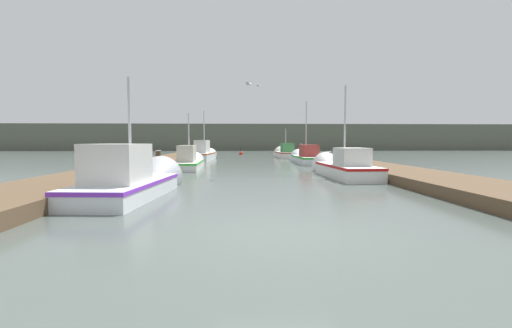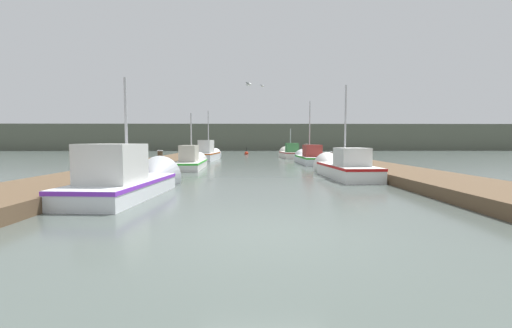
{
  "view_description": "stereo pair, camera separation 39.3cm",
  "coord_description": "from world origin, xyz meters",
  "px_view_note": "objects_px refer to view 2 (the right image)",
  "views": [
    {
      "loc": [
        -0.64,
        -5.86,
        1.61
      ],
      "look_at": [
        -0.01,
        9.51,
        0.58
      ],
      "focal_mm": 24.0,
      "sensor_mm": 36.0,
      "label": 1
    },
    {
      "loc": [
        -0.25,
        -5.88,
        1.61
      ],
      "look_at": [
        -0.01,
        9.51,
        0.58
      ],
      "focal_mm": 24.0,
      "sensor_mm": 36.0,
      "label": 2
    }
  ],
  "objects_px": {
    "mooring_piling_1": "(331,159)",
    "fishing_boat_0": "(131,179)",
    "mooring_piling_3": "(366,167)",
    "fishing_boat_2": "(192,161)",
    "mooring_piling_2": "(306,151)",
    "seagull_lead": "(249,84)",
    "channel_buoy": "(246,153)",
    "mooring_piling_0": "(160,161)",
    "fishing_boat_4": "(209,154)",
    "fishing_boat_1": "(342,167)",
    "fishing_boat_5": "(290,153)",
    "fishing_boat_3": "(309,157)",
    "seagull_1": "(263,86)"
  },
  "relations": [
    {
      "from": "seagull_lead",
      "to": "fishing_boat_4",
      "type": "bearing_deg",
      "value": -148.85
    },
    {
      "from": "mooring_piling_0",
      "to": "channel_buoy",
      "type": "distance_m",
      "value": 23.57
    },
    {
      "from": "mooring_piling_1",
      "to": "fishing_boat_1",
      "type": "bearing_deg",
      "value": -98.51
    },
    {
      "from": "fishing_boat_0",
      "to": "fishing_boat_1",
      "type": "height_order",
      "value": "fishing_boat_1"
    },
    {
      "from": "channel_buoy",
      "to": "mooring_piling_1",
      "type": "bearing_deg",
      "value": -74.57
    },
    {
      "from": "fishing_boat_3",
      "to": "mooring_piling_0",
      "type": "bearing_deg",
      "value": -143.0
    },
    {
      "from": "seagull_1",
      "to": "mooring_piling_1",
      "type": "bearing_deg",
      "value": -102.64
    },
    {
      "from": "mooring_piling_3",
      "to": "mooring_piling_1",
      "type": "bearing_deg",
      "value": 89.67
    },
    {
      "from": "fishing_boat_1",
      "to": "channel_buoy",
      "type": "bearing_deg",
      "value": 97.75
    },
    {
      "from": "mooring_piling_2",
      "to": "seagull_1",
      "type": "xyz_separation_m",
      "value": [
        -4.31,
        -6.01,
        5.11
      ]
    },
    {
      "from": "fishing_boat_1",
      "to": "fishing_boat_5",
      "type": "relative_size",
      "value": 1.1
    },
    {
      "from": "fishing_boat_0",
      "to": "seagull_lead",
      "type": "bearing_deg",
      "value": 60.05
    },
    {
      "from": "fishing_boat_2",
      "to": "mooring_piling_2",
      "type": "xyz_separation_m",
      "value": [
        8.75,
        11.86,
        0.28
      ]
    },
    {
      "from": "fishing_boat_4",
      "to": "fishing_boat_1",
      "type": "bearing_deg",
      "value": -57.08
    },
    {
      "from": "fishing_boat_0",
      "to": "mooring_piling_0",
      "type": "distance_m",
      "value": 7.68
    },
    {
      "from": "fishing_boat_4",
      "to": "fishing_boat_5",
      "type": "height_order",
      "value": "fishing_boat_4"
    },
    {
      "from": "fishing_boat_2",
      "to": "seagull_lead",
      "type": "distance_m",
      "value": 7.12
    },
    {
      "from": "mooring_piling_1",
      "to": "channel_buoy",
      "type": "xyz_separation_m",
      "value": [
        -5.52,
        19.99,
        -0.35
      ]
    },
    {
      "from": "fishing_boat_4",
      "to": "channel_buoy",
      "type": "xyz_separation_m",
      "value": [
        3.07,
        12.06,
        -0.42
      ]
    },
    {
      "from": "mooring_piling_3",
      "to": "fishing_boat_5",
      "type": "bearing_deg",
      "value": 93.59
    },
    {
      "from": "mooring_piling_0",
      "to": "mooring_piling_3",
      "type": "relative_size",
      "value": 1.12
    },
    {
      "from": "fishing_boat_0",
      "to": "fishing_boat_3",
      "type": "xyz_separation_m",
      "value": [
        7.86,
        14.5,
        -0.04
      ]
    },
    {
      "from": "fishing_boat_2",
      "to": "fishing_boat_3",
      "type": "distance_m",
      "value": 8.9
    },
    {
      "from": "fishing_boat_0",
      "to": "mooring_piling_2",
      "type": "xyz_separation_m",
      "value": [
        8.84,
        22.01,
        0.23
      ]
    },
    {
      "from": "mooring_piling_0",
      "to": "mooring_piling_1",
      "type": "distance_m",
      "value": 10.26
    },
    {
      "from": "mooring_piling_0",
      "to": "seagull_1",
      "type": "xyz_separation_m",
      "value": [
        5.65,
        8.41,
        5.22
      ]
    },
    {
      "from": "fishing_boat_2",
      "to": "channel_buoy",
      "type": "relative_size",
      "value": 5.91
    },
    {
      "from": "fishing_boat_3",
      "to": "mooring_piling_0",
      "type": "height_order",
      "value": "fishing_boat_3"
    },
    {
      "from": "fishing_boat_5",
      "to": "mooring_piling_2",
      "type": "xyz_separation_m",
      "value": [
        1.41,
        -0.87,
        0.26
      ]
    },
    {
      "from": "fishing_boat_0",
      "to": "fishing_boat_3",
      "type": "height_order",
      "value": "fishing_boat_3"
    },
    {
      "from": "fishing_boat_1",
      "to": "fishing_boat_3",
      "type": "relative_size",
      "value": 0.91
    },
    {
      "from": "fishing_boat_0",
      "to": "mooring_piling_2",
      "type": "height_order",
      "value": "fishing_boat_0"
    },
    {
      "from": "fishing_boat_4",
      "to": "channel_buoy",
      "type": "height_order",
      "value": "fishing_boat_4"
    },
    {
      "from": "fishing_boat_4",
      "to": "mooring_piling_0",
      "type": "relative_size",
      "value": 5.53
    },
    {
      "from": "mooring_piling_1",
      "to": "seagull_1",
      "type": "bearing_deg",
      "value": 128.19
    },
    {
      "from": "fishing_boat_2",
      "to": "fishing_boat_5",
      "type": "relative_size",
      "value": 1.11
    },
    {
      "from": "mooring_piling_3",
      "to": "seagull_1",
      "type": "distance_m",
      "value": 13.44
    },
    {
      "from": "fishing_boat_3",
      "to": "seagull_1",
      "type": "height_order",
      "value": "seagull_1"
    },
    {
      "from": "fishing_boat_2",
      "to": "fishing_boat_5",
      "type": "distance_m",
      "value": 14.69
    },
    {
      "from": "fishing_boat_3",
      "to": "fishing_boat_0",
      "type": "bearing_deg",
      "value": -119.02
    },
    {
      "from": "fishing_boat_4",
      "to": "fishing_boat_3",
      "type": "bearing_deg",
      "value": -24.94
    },
    {
      "from": "mooring_piling_1",
      "to": "fishing_boat_0",
      "type": "bearing_deg",
      "value": -128.64
    },
    {
      "from": "fishing_boat_5",
      "to": "fishing_boat_4",
      "type": "bearing_deg",
      "value": -153.92
    },
    {
      "from": "mooring_piling_2",
      "to": "mooring_piling_0",
      "type": "bearing_deg",
      "value": -124.63
    },
    {
      "from": "mooring_piling_0",
      "to": "fishing_boat_2",
      "type": "bearing_deg",
      "value": 64.67
    },
    {
      "from": "seagull_1",
      "to": "channel_buoy",
      "type": "bearing_deg",
      "value": 44.66
    },
    {
      "from": "mooring_piling_1",
      "to": "mooring_piling_3",
      "type": "bearing_deg",
      "value": -90.33
    },
    {
      "from": "mooring_piling_1",
      "to": "channel_buoy",
      "type": "relative_size",
      "value": 1.0
    },
    {
      "from": "fishing_boat_3",
      "to": "channel_buoy",
      "type": "distance_m",
      "value": 16.96
    },
    {
      "from": "fishing_boat_4",
      "to": "seagull_lead",
      "type": "bearing_deg",
      "value": -72.13
    }
  ]
}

